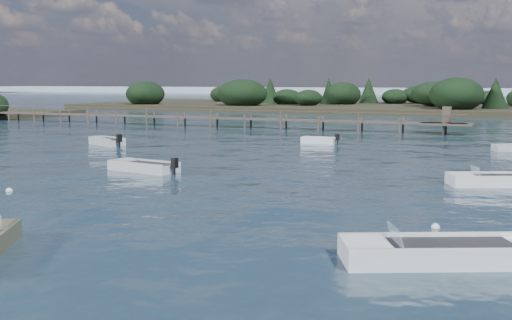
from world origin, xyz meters
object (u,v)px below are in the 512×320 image
at_px(tender_far_white, 319,142).
at_px(dinghy_mid_grey, 144,168).
at_px(jetty, 214,118).
at_px(dinghy_mid_white_a, 434,256).
at_px(tender_far_grey, 107,143).
at_px(tender_far_grey_b, 511,149).
at_px(dinghy_mid_white_b, 495,182).

height_order(tender_far_white, dinghy_mid_grey, dinghy_mid_grey).
bearing_deg(jetty, tender_far_white, -39.53).
xyz_separation_m(dinghy_mid_white_a, tender_far_grey, (-29.52, 24.39, 0.00)).
bearing_deg(tender_far_grey_b, jetty, 156.57).
height_order(tender_far_white, dinghy_mid_white_b, dinghy_mid_white_b).
distance_m(tender_far_grey, tender_far_grey_b, 31.69).
xyz_separation_m(dinghy_mid_white_a, tender_far_white, (-13.98, 32.52, -0.02)).
height_order(tender_far_grey, tender_far_white, tender_far_grey).
height_order(dinghy_mid_white_a, jetty, jetty).
xyz_separation_m(dinghy_mid_white_b, dinghy_mid_grey, (-19.09, -2.70, -0.00)).
height_order(tender_far_grey, dinghy_mid_grey, tender_far_grey).
relative_size(tender_far_white, dinghy_mid_grey, 0.68).
xyz_separation_m(tender_far_white, tender_far_grey_b, (15.03, 0.22, -0.01)).
bearing_deg(tender_far_grey, dinghy_mid_white_a, -39.57).
bearing_deg(dinghy_mid_white_b, tender_far_grey, 163.40).
bearing_deg(dinghy_mid_grey, tender_far_grey, 133.77).
relative_size(dinghy_mid_white_a, jetty, 0.09).
distance_m(dinghy_mid_white_b, dinghy_mid_grey, 19.28).
height_order(dinghy_mid_grey, jetty, jetty).
bearing_deg(tender_far_grey, dinghy_mid_white_b, -16.60).
relative_size(tender_far_grey, dinghy_mid_white_b, 0.80).
distance_m(dinghy_mid_grey, jetty, 36.40).
relative_size(tender_far_grey, dinghy_mid_grey, 0.84).
bearing_deg(dinghy_mid_grey, tender_far_white, 77.82).
distance_m(dinghy_mid_white_b, tender_far_grey_b, 17.39).
bearing_deg(tender_far_white, jetty, 140.47).
bearing_deg(dinghy_mid_white_a, jetty, 123.71).
relative_size(tender_far_grey, tender_far_grey_b, 1.34).
distance_m(dinghy_mid_white_a, tender_far_white, 35.40).
height_order(dinghy_mid_white_a, dinghy_mid_grey, dinghy_mid_white_a).
height_order(tender_far_grey, tender_far_grey_b, tender_far_grey).
bearing_deg(tender_far_grey_b, dinghy_mid_white_b, -90.77).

